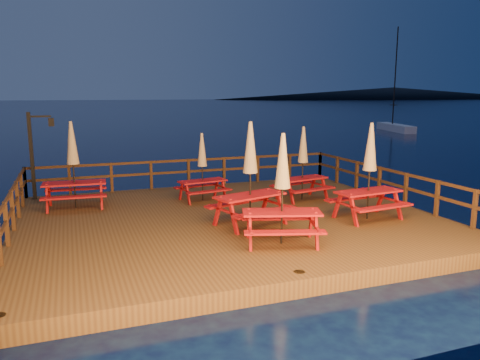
{
  "coord_description": "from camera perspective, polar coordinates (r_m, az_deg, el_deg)",
  "views": [
    {
      "loc": [
        -4.3,
        -12.78,
        4.06
      ],
      "look_at": [
        0.59,
        0.6,
        1.38
      ],
      "focal_mm": 35.0,
      "sensor_mm": 36.0,
      "label": 1
    }
  ],
  "objects": [
    {
      "name": "ground",
      "position": [
        14.08,
        -1.44,
        -6.1
      ],
      "size": [
        500.0,
        500.0,
        0.0
      ],
      "primitive_type": "plane",
      "color": "black",
      "rests_on": "ground"
    },
    {
      "name": "deck",
      "position": [
        14.02,
        -1.44,
        -5.31
      ],
      "size": [
        12.0,
        10.0,
        0.4
      ],
      "primitive_type": "cube",
      "color": "#4A3118",
      "rests_on": "ground"
    },
    {
      "name": "deck_piles",
      "position": [
        14.17,
        -1.43,
        -7.26
      ],
      "size": [
        11.44,
        9.44,
        1.4
      ],
      "color": "#3A1C12",
      "rests_on": "ground"
    },
    {
      "name": "railing",
      "position": [
        15.45,
        -3.57,
        -0.16
      ],
      "size": [
        11.8,
        9.75,
        1.1
      ],
      "color": "#3A1C12",
      "rests_on": "deck"
    },
    {
      "name": "lamp_post",
      "position": [
        17.46,
        -23.6,
        3.65
      ],
      "size": [
        0.85,
        0.18,
        3.0
      ],
      "color": "black",
      "rests_on": "deck"
    },
    {
      "name": "headland_right",
      "position": [
        307.86,
        18.15,
        10.03
      ],
      "size": [
        230.4,
        86.4,
        7.0
      ],
      "primitive_type": "ellipsoid",
      "color": "black",
      "rests_on": "ground"
    },
    {
      "name": "sailboat",
      "position": [
        52.4,
        18.41,
        6.07
      ],
      "size": [
        3.11,
        7.41,
        10.9
      ],
      "rotation": [
        0.0,
        0.0,
        -0.26
      ],
      "color": "white",
      "rests_on": "ground"
    },
    {
      "name": "picnic_table_0",
      "position": [
        12.84,
        1.26,
        0.97
      ],
      "size": [
        2.4,
        2.16,
        2.88
      ],
      "rotation": [
        0.0,
        0.0,
        0.29
      ],
      "color": "#9B0E11",
      "rests_on": "deck"
    },
    {
      "name": "picnic_table_1",
      "position": [
        15.94,
        -4.63,
        1.75
      ],
      "size": [
        1.81,
        1.57,
        2.31
      ],
      "rotation": [
        0.0,
        0.0,
        0.16
      ],
      "color": "#9B0E11",
      "rests_on": "deck"
    },
    {
      "name": "picnic_table_2",
      "position": [
        13.98,
        15.51,
        1.21
      ],
      "size": [
        2.12,
        1.81,
        2.8
      ],
      "rotation": [
        0.0,
        0.0,
        0.1
      ],
      "color": "#9B0E11",
      "rests_on": "deck"
    },
    {
      "name": "picnic_table_3",
      "position": [
        15.71,
        -19.68,
        1.91
      ],
      "size": [
        2.04,
        1.72,
        2.77
      ],
      "rotation": [
        0.0,
        0.0,
        -0.07
      ],
      "color": "#9B0E11",
      "rests_on": "deck"
    },
    {
      "name": "picnic_table_4",
      "position": [
        16.15,
        7.66,
        2.2
      ],
      "size": [
        2.01,
        1.76,
        2.52
      ],
      "rotation": [
        0.0,
        0.0,
        0.19
      ],
      "color": "#9B0E11",
      "rests_on": "deck"
    },
    {
      "name": "picnic_table_5",
      "position": [
        11.27,
        5.18,
        -0.9
      ],
      "size": [
        2.28,
        2.06,
        2.71
      ],
      "rotation": [
        0.0,
        0.0,
        -0.31
      ],
      "color": "#9B0E11",
      "rests_on": "deck"
    }
  ]
}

